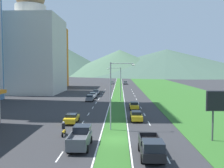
% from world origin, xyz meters
% --- Properties ---
extents(ground_plane, '(600.00, 600.00, 0.00)m').
position_xyz_m(ground_plane, '(0.00, 0.00, 0.00)').
color(ground_plane, '#2D2D30').
extents(grass_median, '(3.20, 240.00, 0.06)m').
position_xyz_m(grass_median, '(0.00, 60.00, 0.03)').
color(grass_median, '#2D6023').
rests_on(grass_median, ground_plane).
extents(grass_verge_right, '(24.00, 240.00, 0.06)m').
position_xyz_m(grass_verge_right, '(20.60, 60.00, 0.03)').
color(grass_verge_right, '#2D6023').
rests_on(grass_verge_right, ground_plane).
extents(lane_dash_left_2, '(0.16, 2.80, 0.01)m').
position_xyz_m(lane_dash_left_2, '(-5.10, -5.62, 0.01)').
color(lane_dash_left_2, silver).
rests_on(lane_dash_left_2, ground_plane).
extents(lane_dash_left_3, '(0.16, 2.80, 0.01)m').
position_xyz_m(lane_dash_left_3, '(-5.10, 1.56, 0.01)').
color(lane_dash_left_3, silver).
rests_on(lane_dash_left_3, ground_plane).
extents(lane_dash_left_4, '(0.16, 2.80, 0.01)m').
position_xyz_m(lane_dash_left_4, '(-5.10, 8.75, 0.01)').
color(lane_dash_left_4, silver).
rests_on(lane_dash_left_4, ground_plane).
extents(lane_dash_left_5, '(0.16, 2.80, 0.01)m').
position_xyz_m(lane_dash_left_5, '(-5.10, 15.94, 0.01)').
color(lane_dash_left_5, silver).
rests_on(lane_dash_left_5, ground_plane).
extents(lane_dash_left_6, '(0.16, 2.80, 0.01)m').
position_xyz_m(lane_dash_left_6, '(-5.10, 23.13, 0.01)').
color(lane_dash_left_6, silver).
rests_on(lane_dash_left_6, ground_plane).
extents(lane_dash_left_7, '(0.16, 2.80, 0.01)m').
position_xyz_m(lane_dash_left_7, '(-5.10, 30.31, 0.01)').
color(lane_dash_left_7, silver).
rests_on(lane_dash_left_7, ground_plane).
extents(lane_dash_left_8, '(0.16, 2.80, 0.01)m').
position_xyz_m(lane_dash_left_8, '(-5.10, 37.50, 0.01)').
color(lane_dash_left_8, silver).
rests_on(lane_dash_left_8, ground_plane).
extents(lane_dash_left_9, '(0.16, 2.80, 0.01)m').
position_xyz_m(lane_dash_left_9, '(-5.10, 44.69, 0.01)').
color(lane_dash_left_9, silver).
rests_on(lane_dash_left_9, ground_plane).
extents(lane_dash_left_10, '(0.16, 2.80, 0.01)m').
position_xyz_m(lane_dash_left_10, '(-5.10, 51.88, 0.01)').
color(lane_dash_left_10, silver).
rests_on(lane_dash_left_10, ground_plane).
extents(lane_dash_left_11, '(0.16, 2.80, 0.01)m').
position_xyz_m(lane_dash_left_11, '(-5.10, 59.07, 0.01)').
color(lane_dash_left_11, silver).
rests_on(lane_dash_left_11, ground_plane).
extents(lane_dash_left_12, '(0.16, 2.80, 0.01)m').
position_xyz_m(lane_dash_left_12, '(-5.10, 66.25, 0.01)').
color(lane_dash_left_12, silver).
rests_on(lane_dash_left_12, ground_plane).
extents(lane_dash_right_2, '(0.16, 2.80, 0.01)m').
position_xyz_m(lane_dash_right_2, '(5.10, -5.62, 0.01)').
color(lane_dash_right_2, silver).
rests_on(lane_dash_right_2, ground_plane).
extents(lane_dash_right_3, '(0.16, 2.80, 0.01)m').
position_xyz_m(lane_dash_right_3, '(5.10, 1.56, 0.01)').
color(lane_dash_right_3, silver).
rests_on(lane_dash_right_3, ground_plane).
extents(lane_dash_right_4, '(0.16, 2.80, 0.01)m').
position_xyz_m(lane_dash_right_4, '(5.10, 8.75, 0.01)').
color(lane_dash_right_4, silver).
rests_on(lane_dash_right_4, ground_plane).
extents(lane_dash_right_5, '(0.16, 2.80, 0.01)m').
position_xyz_m(lane_dash_right_5, '(5.10, 15.94, 0.01)').
color(lane_dash_right_5, silver).
rests_on(lane_dash_right_5, ground_plane).
extents(lane_dash_right_6, '(0.16, 2.80, 0.01)m').
position_xyz_m(lane_dash_right_6, '(5.10, 23.13, 0.01)').
color(lane_dash_right_6, silver).
rests_on(lane_dash_right_6, ground_plane).
extents(lane_dash_right_7, '(0.16, 2.80, 0.01)m').
position_xyz_m(lane_dash_right_7, '(5.10, 30.31, 0.01)').
color(lane_dash_right_7, silver).
rests_on(lane_dash_right_7, ground_plane).
extents(lane_dash_right_8, '(0.16, 2.80, 0.01)m').
position_xyz_m(lane_dash_right_8, '(5.10, 37.50, 0.01)').
color(lane_dash_right_8, silver).
rests_on(lane_dash_right_8, ground_plane).
extents(lane_dash_right_9, '(0.16, 2.80, 0.01)m').
position_xyz_m(lane_dash_right_9, '(5.10, 44.69, 0.01)').
color(lane_dash_right_9, silver).
rests_on(lane_dash_right_9, ground_plane).
extents(lane_dash_right_10, '(0.16, 2.80, 0.01)m').
position_xyz_m(lane_dash_right_10, '(5.10, 51.88, 0.01)').
color(lane_dash_right_10, silver).
rests_on(lane_dash_right_10, ground_plane).
extents(lane_dash_right_11, '(0.16, 2.80, 0.01)m').
position_xyz_m(lane_dash_right_11, '(5.10, 59.07, 0.01)').
color(lane_dash_right_11, silver).
rests_on(lane_dash_right_11, ground_plane).
extents(lane_dash_right_12, '(0.16, 2.80, 0.01)m').
position_xyz_m(lane_dash_right_12, '(5.10, 66.25, 0.01)').
color(lane_dash_right_12, silver).
rests_on(lane_dash_right_12, ground_plane).
extents(edge_line_median_left, '(0.16, 240.00, 0.01)m').
position_xyz_m(edge_line_median_left, '(-1.75, 60.00, 0.01)').
color(edge_line_median_left, silver).
rests_on(edge_line_median_left, ground_plane).
extents(edge_line_median_right, '(0.16, 240.00, 0.01)m').
position_xyz_m(edge_line_median_right, '(1.75, 60.00, 0.01)').
color(edge_line_median_right, silver).
rests_on(edge_line_median_right, ground_plane).
extents(domed_building, '(19.53, 19.53, 36.63)m').
position_xyz_m(domed_building, '(-29.05, 53.62, 14.64)').
color(domed_building, beige).
rests_on(domed_building, ground_plane).
extents(midrise_colored, '(17.96, 17.96, 25.98)m').
position_xyz_m(midrise_colored, '(-32.28, 76.37, 12.99)').
color(midrise_colored, orange).
rests_on(midrise_colored, ground_plane).
extents(hill_far_left, '(121.63, 121.63, 33.16)m').
position_xyz_m(hill_far_left, '(-65.04, 251.70, 16.58)').
color(hill_far_left, '#3D5647').
rests_on(hill_far_left, ground_plane).
extents(hill_far_center, '(131.56, 131.56, 27.90)m').
position_xyz_m(hill_far_center, '(0.30, 240.92, 13.95)').
color(hill_far_center, '#47664C').
rests_on(hill_far_center, ground_plane).
extents(hill_far_right, '(222.80, 222.80, 29.75)m').
position_xyz_m(hill_far_right, '(54.47, 259.42, 14.87)').
color(hill_far_right, '#3D5647').
rests_on(hill_far_right, ground_plane).
extents(street_lamp_near, '(3.44, 0.50, 9.19)m').
position_xyz_m(street_lamp_near, '(-0.22, 4.49, 5.34)').
color(street_lamp_near, '#99999E').
rests_on(street_lamp_near, ground_plane).
extents(street_lamp_mid, '(3.52, 0.36, 8.52)m').
position_xyz_m(street_lamp_mid, '(0.37, 32.85, 5.00)').
color(street_lamp_mid, '#99999E').
rests_on(street_lamp_mid, ground_plane).
extents(car_0, '(1.92, 4.30, 1.46)m').
position_xyz_m(car_0, '(-6.92, 48.68, 0.75)').
color(car_0, '#B2B2B7').
rests_on(car_0, ground_plane).
extents(car_1, '(2.04, 4.54, 1.55)m').
position_xyz_m(car_1, '(3.40, 96.60, 0.79)').
color(car_1, slate).
rests_on(car_1, ground_plane).
extents(car_2, '(1.89, 4.78, 1.46)m').
position_xyz_m(car_2, '(3.28, 10.89, 0.76)').
color(car_2, yellow).
rests_on(car_2, ground_plane).
extents(car_3, '(2.04, 4.78, 1.33)m').
position_xyz_m(car_3, '(-3.41, 98.93, 0.70)').
color(car_3, '#B2B2B7').
rests_on(car_3, ground_plane).
extents(car_4, '(1.90, 4.15, 1.48)m').
position_xyz_m(car_4, '(-6.73, 8.48, 0.76)').
color(car_4, yellow).
rests_on(car_4, ground_plane).
extents(car_5, '(1.91, 4.19, 1.60)m').
position_xyz_m(car_5, '(-6.96, 33.34, 0.81)').
color(car_5, slate).
rests_on(car_5, ground_plane).
extents(car_6, '(1.89, 4.74, 1.60)m').
position_xyz_m(car_6, '(-6.90, 39.43, 0.81)').
color(car_6, silver).
rests_on(car_6, ground_plane).
extents(car_7, '(1.89, 4.14, 1.48)m').
position_xyz_m(car_7, '(3.54, 21.61, 0.75)').
color(car_7, yellow).
rests_on(car_7, ground_plane).
extents(pickup_truck_0, '(2.18, 5.40, 2.00)m').
position_xyz_m(pickup_truck_0, '(-3.57, -2.56, 0.98)').
color(pickup_truck_0, '#515459').
rests_on(pickup_truck_0, ground_plane).
extents(pickup_truck_1, '(2.18, 5.40, 2.00)m').
position_xyz_m(pickup_truck_1, '(3.59, -5.67, 0.98)').
color(pickup_truck_1, black).
rests_on(pickup_truck_1, ground_plane).
extents(motorcycle_rider, '(0.36, 2.00, 1.80)m').
position_xyz_m(motorcycle_rider, '(-6.36, 1.60, 0.75)').
color(motorcycle_rider, black).
rests_on(motorcycle_rider, ground_plane).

